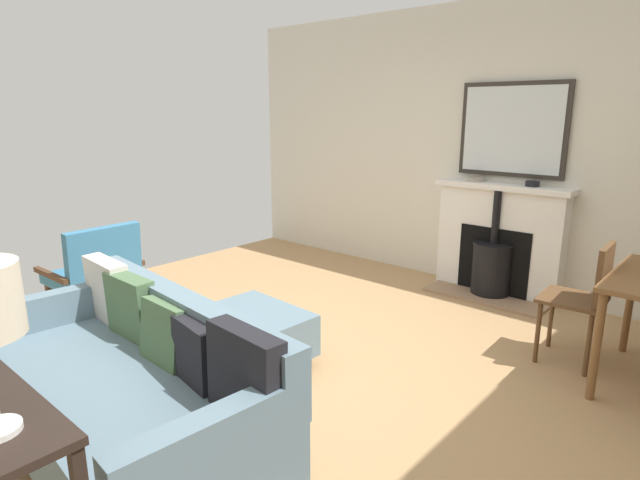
% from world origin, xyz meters
% --- Properties ---
extents(ground_plane, '(5.51, 5.71, 0.01)m').
position_xyz_m(ground_plane, '(0.00, 0.00, -0.00)').
color(ground_plane, tan).
extents(wall_left, '(0.12, 5.71, 2.72)m').
position_xyz_m(wall_left, '(-2.75, 0.00, 1.36)').
color(wall_left, silver).
rests_on(wall_left, ground).
extents(fireplace, '(0.53, 1.25, 1.06)m').
position_xyz_m(fireplace, '(-2.55, 0.39, 0.47)').
color(fireplace, '#9E7A5B').
rests_on(fireplace, ground).
extents(mirror_over_mantel, '(0.04, 0.98, 0.85)m').
position_xyz_m(mirror_over_mantel, '(-2.66, 0.39, 1.55)').
color(mirror_over_mantel, '#2D2823').
extents(mantel_bowl_near, '(0.17, 0.17, 0.04)m').
position_xyz_m(mantel_bowl_near, '(-2.57, 0.11, 1.08)').
color(mantel_bowl_near, '#9E9384').
rests_on(mantel_bowl_near, fireplace).
extents(mantel_bowl_far, '(0.12, 0.12, 0.05)m').
position_xyz_m(mantel_bowl_far, '(-2.57, 0.65, 1.09)').
color(mantel_bowl_far, black).
rests_on(mantel_bowl_far, fireplace).
extents(sofa, '(1.03, 1.97, 0.84)m').
position_xyz_m(sofa, '(0.97, -0.03, 0.36)').
color(sofa, '#B2B2B7').
rests_on(sofa, ground).
extents(ottoman, '(0.63, 0.76, 0.38)m').
position_xyz_m(ottoman, '(-0.06, -0.27, 0.23)').
color(ottoman, '#B2B2B7').
rests_on(ottoman, ground).
extents(armchair_accent, '(0.69, 0.60, 0.84)m').
position_xyz_m(armchair_accent, '(0.29, -1.77, 0.47)').
color(armchair_accent, '#4C3321').
rests_on(armchair_accent, ground).
extents(dining_chair_near_fireplace, '(0.42, 0.42, 0.87)m').
position_xyz_m(dining_chair_near_fireplace, '(-1.54, 1.43, 0.52)').
color(dining_chair_near_fireplace, brown).
rests_on(dining_chair_near_fireplace, ground).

